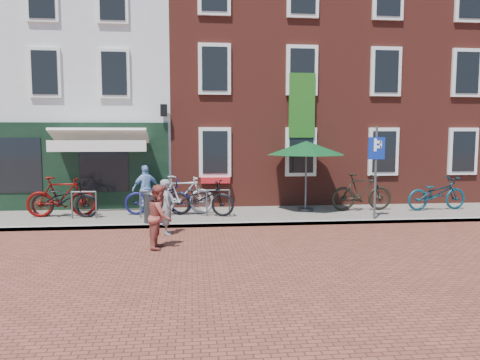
{
  "coord_description": "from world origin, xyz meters",
  "views": [
    {
      "loc": [
        -0.28,
        -12.65,
        2.57
      ],
      "look_at": [
        1.18,
        1.22,
        1.21
      ],
      "focal_mm": 34.12,
      "sensor_mm": 36.0,
      "label": 1
    }
  ],
  "objects": [
    {
      "name": "building_stucco",
      "position": [
        -5.0,
        7.0,
        4.5
      ],
      "size": [
        8.0,
        8.0,
        9.0
      ],
      "primitive_type": "cube",
      "color": "silver",
      "rests_on": "ground"
    },
    {
      "name": "parking_sign",
      "position": [
        5.1,
        0.24,
        1.83
      ],
      "size": [
        0.5,
        0.08,
        2.75
      ],
      "color": "#4C4C4F",
      "rests_on": "sidewalk"
    },
    {
      "name": "bicycle_2",
      "position": [
        -1.33,
        1.69,
        0.65
      ],
      "size": [
        2.12,
        0.77,
        1.11
      ],
      "primitive_type": "imported",
      "rotation": [
        0.0,
        0.0,
        1.56
      ],
      "color": "#13114D",
      "rests_on": "sidewalk"
    },
    {
      "name": "bicycle_0",
      "position": [
        -4.14,
        1.52,
        0.65
      ],
      "size": [
        2.21,
        1.11,
        1.11
      ],
      "primitive_type": "imported",
      "rotation": [
        0.0,
        0.0,
        1.39
      ],
      "color": "black",
      "rests_on": "sidewalk"
    },
    {
      "name": "bicycle_4",
      "position": [
        -0.02,
        1.35,
        0.65
      ],
      "size": [
        2.23,
        1.35,
        1.11
      ],
      "primitive_type": "imported",
      "rotation": [
        0.0,
        0.0,
        1.25
      ],
      "color": "black",
      "rests_on": "sidewalk"
    },
    {
      "name": "sidewalk",
      "position": [
        1.0,
        1.5,
        0.05
      ],
      "size": [
        24.0,
        3.0,
        0.1
      ],
      "primitive_type": "cube",
      "color": "slate",
      "rests_on": "ground"
    },
    {
      "name": "building_brick_right",
      "position": [
        8.0,
        7.0,
        5.0
      ],
      "size": [
        6.0,
        8.0,
        10.0
      ],
      "primitive_type": "cube",
      "color": "maroon",
      "rests_on": "ground"
    },
    {
      "name": "ground",
      "position": [
        0.0,
        0.0,
        0.0
      ],
      "size": [
        80.0,
        80.0,
        0.0
      ],
      "primitive_type": "plane",
      "color": "brown"
    },
    {
      "name": "bicycle_3",
      "position": [
        -0.61,
        1.59,
        0.71
      ],
      "size": [
        2.11,
        0.89,
        1.23
      ],
      "primitive_type": "imported",
      "rotation": [
        0.0,
        0.0,
        1.73
      ],
      "color": "#A7A7A9",
      "rests_on": "sidewalk"
    },
    {
      "name": "bicycle_6",
      "position": [
        7.8,
        1.6,
        0.65
      ],
      "size": [
        2.17,
        0.95,
        1.11
      ],
      "primitive_type": "imported",
      "rotation": [
        0.0,
        0.0,
        1.67
      ],
      "color": "#093647",
      "rests_on": "sidewalk"
    },
    {
      "name": "litter_bin",
      "position": [
        -1.38,
        0.3,
        0.62
      ],
      "size": [
        0.54,
        0.54,
        1.0
      ],
      "color": "#2D2E30",
      "rests_on": "sidewalk"
    },
    {
      "name": "parasol",
      "position": [
        3.42,
        1.89,
        2.25
      ],
      "size": [
        2.58,
        2.58,
        2.4
      ],
      "color": "#4C4C4F",
      "rests_on": "sidewalk"
    },
    {
      "name": "bicycle_1",
      "position": [
        -4.25,
        1.6,
        0.71
      ],
      "size": [
        2.09,
        0.74,
        1.23
      ],
      "primitive_type": "imported",
      "rotation": [
        0.0,
        0.0,
        1.65
      ],
      "color": "#590705",
      "rests_on": "sidewalk"
    },
    {
      "name": "building_brick_mid",
      "position": [
        2.0,
        7.0,
        5.0
      ],
      "size": [
        6.0,
        8.0,
        10.0
      ],
      "primitive_type": "cube",
      "color": "maroon",
      "rests_on": "ground"
    },
    {
      "name": "boy",
      "position": [
        -1.03,
        -2.24,
        0.73
      ],
      "size": [
        0.63,
        0.77,
        1.46
      ],
      "primitive_type": "imported",
      "rotation": [
        0.0,
        0.0,
        1.46
      ],
      "color": "#9F443A",
      "rests_on": "ground"
    },
    {
      "name": "cafe_person",
      "position": [
        -1.76,
        2.05,
        0.87
      ],
      "size": [
        0.98,
        0.75,
        1.55
      ],
      "primitive_type": "imported",
      "rotation": [
        0.0,
        0.0,
        3.62
      ],
      "color": "#8CB3E6",
      "rests_on": "sidewalk"
    },
    {
      "name": "bicycle_5",
      "position": [
        5.27,
        1.76,
        0.71
      ],
      "size": [
        2.06,
        0.61,
        1.23
      ],
      "primitive_type": "imported",
      "rotation": [
        0.0,
        0.0,
        1.59
      ],
      "color": "black",
      "rests_on": "sidewalk"
    },
    {
      "name": "woman",
      "position": [
        -0.95,
        -0.8,
        0.72
      ],
      "size": [
        0.41,
        0.57,
        1.45
      ],
      "primitive_type": "imported",
      "rotation": [
        0.0,
        0.0,
        1.7
      ],
      "color": "slate",
      "rests_on": "ground"
    }
  ]
}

